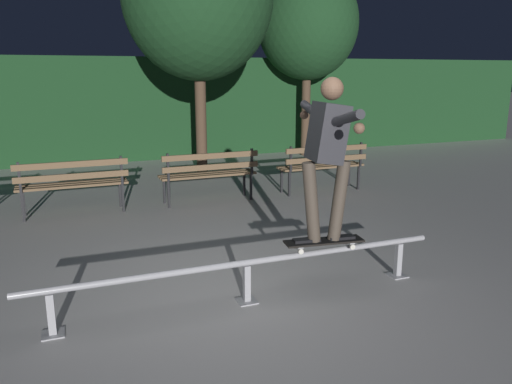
% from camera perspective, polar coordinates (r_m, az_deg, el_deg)
% --- Properties ---
extents(ground_plane, '(90.00, 90.00, 0.00)m').
position_cam_1_polar(ground_plane, '(4.92, -1.51, -11.83)').
color(ground_plane, '#ADAAA8').
extents(hedge_backdrop, '(24.00, 1.20, 2.47)m').
position_cam_1_polar(hedge_backdrop, '(12.97, -14.70, 9.19)').
color(hedge_backdrop, '#193D1E').
rests_on(hedge_backdrop, ground).
extents(grind_rail, '(4.00, 0.18, 0.42)m').
position_cam_1_polar(grind_rail, '(4.69, -1.07, -8.78)').
color(grind_rail, '#9E9EA3').
rests_on(grind_rail, ground).
extents(skateboard, '(0.80, 0.30, 0.09)m').
position_cam_1_polar(skateboard, '(4.95, 7.74, -5.62)').
color(skateboard, black).
rests_on(skateboard, grind_rail).
extents(skateboarder, '(0.63, 1.40, 1.56)m').
position_cam_1_polar(skateboarder, '(4.73, 8.13, 5.16)').
color(skateboarder, black).
rests_on(skateboarder, skateboard).
extents(park_bench_left_center, '(1.61, 0.44, 0.88)m').
position_cam_1_polar(park_bench_left_center, '(7.94, -20.16, 1.24)').
color(park_bench_left_center, black).
rests_on(park_bench_left_center, ground).
extents(park_bench_right_center, '(1.61, 0.44, 0.88)m').
position_cam_1_polar(park_bench_right_center, '(8.23, -5.35, 2.43)').
color(park_bench_right_center, black).
rests_on(park_bench_right_center, ground).
extents(park_bench_rightmost, '(1.61, 0.44, 0.88)m').
position_cam_1_polar(park_bench_rightmost, '(9.03, 7.66, 3.34)').
color(park_bench_rightmost, black).
rests_on(park_bench_rightmost, ground).
extents(tree_far_right, '(2.50, 2.50, 4.66)m').
position_cam_1_polar(tree_far_right, '(13.10, 5.91, 18.50)').
color(tree_far_right, '#4C3828').
rests_on(tree_far_right, ground).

